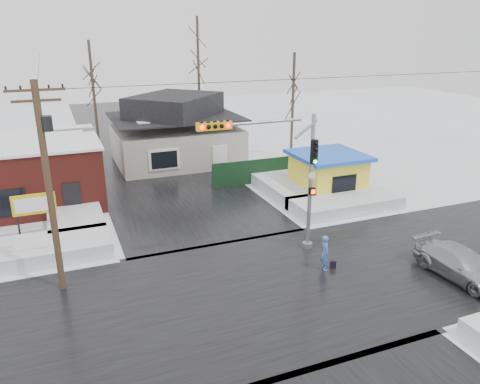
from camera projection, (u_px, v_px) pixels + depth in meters
name	position (u px, v px, depth m)	size (l,w,h in m)	color
ground	(261.00, 291.00, 20.36)	(120.00, 120.00, 0.00)	white
road_ns	(261.00, 291.00, 20.36)	(10.00, 120.00, 0.02)	black
road_ew	(261.00, 291.00, 20.36)	(120.00, 10.00, 0.02)	black
snowbank_nw	(38.00, 251.00, 23.19)	(7.00, 3.00, 0.80)	white
snowbank_ne	(345.00, 203.00, 29.54)	(7.00, 3.00, 0.80)	white
snowbank_nside_w	(74.00, 211.00, 28.28)	(3.00, 8.00, 0.80)	white
snowbank_nside_e	(281.00, 184.00, 33.21)	(3.00, 8.00, 0.80)	white
traffic_signal	(283.00, 168.00, 22.33)	(6.05, 0.68, 7.00)	gray
utility_pole	(49.00, 177.00, 18.95)	(3.15, 0.44, 9.00)	#382619
brick_building	(1.00, 174.00, 29.82)	(12.20, 8.20, 4.12)	maroon
marquee_sign	(34.00, 206.00, 24.88)	(2.20, 0.21, 2.55)	black
house	(176.00, 132.00, 39.48)	(10.40, 8.40, 5.76)	#B1ABA0
kiosk	(328.00, 173.00, 31.99)	(4.60, 4.60, 2.88)	yellow
fence	(263.00, 171.00, 34.62)	(8.00, 0.12, 1.80)	black
tree_far_left	(91.00, 65.00, 39.12)	(3.00, 3.00, 10.00)	#332821
tree_far_mid	(198.00, 44.00, 43.87)	(3.00, 3.00, 12.00)	#332821
tree_far_right	(294.00, 75.00, 39.76)	(3.00, 3.00, 9.00)	#332821
pedestrian	(325.00, 253.00, 21.93)	(0.63, 0.41, 1.73)	#4569C3
car	(461.00, 264.00, 21.25)	(1.89, 4.65, 1.35)	#A7A9AE
shopping_bag	(333.00, 265.00, 22.27)	(0.28, 0.12, 0.35)	black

